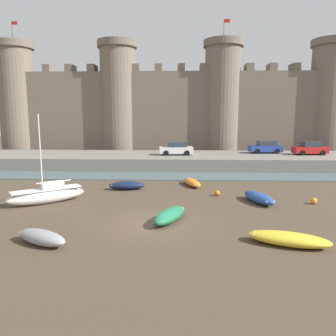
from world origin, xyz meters
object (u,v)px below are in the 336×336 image
Objects in this scene: rowboat_foreground_left at (259,198)px; mooring_buoy_near_shore at (217,193)px; rowboat_foreground_centre at (289,239)px; car_quay_west at (176,149)px; car_quay_centre_west at (266,147)px; sailboat_midflat_left at (47,195)px; rowboat_near_channel_left at (170,215)px; car_quay_east at (310,148)px; rowboat_foreground_right at (127,185)px; rowboat_near_channel_right at (192,182)px; rowboat_midflat_right at (42,237)px; mooring_buoy_off_centre at (314,201)px.

mooring_buoy_near_shore is at bearing 144.98° from rowboat_foreground_left.
rowboat_foreground_centre is 10.25m from mooring_buoy_near_shore.
rowboat_foreground_centre reaches higher than mooring_buoy_near_shore.
car_quay_west is 11.80m from car_quay_centre_west.
car_quay_west is at bearing 62.20° from sailboat_midflat_left.
sailboat_midflat_left is 1.74× the size of rowboat_near_channel_left.
rowboat_foreground_left is 8.57× the size of mooring_buoy_near_shore.
car_quay_east is (25.87, 18.35, 1.64)m from sailboat_midflat_left.
rowboat_foreground_centre is at bearing -93.25° from rowboat_foreground_left.
car_quay_east is at bearing 3.04° from car_quay_west.
rowboat_foreground_right is at bearing 165.54° from mooring_buoy_near_shore.
car_quay_centre_west is at bearing 11.90° from car_quay_west.
car_quay_west is at bearing -176.96° from car_quay_east.
rowboat_near_channel_right is 11.34m from car_quay_west.
rowboat_foreground_right is 22.00m from car_quay_centre_west.
mooring_buoy_near_shore is at bearing 46.42° from rowboat_midflat_right.
rowboat_foreground_centre is at bearing -76.66° from mooring_buoy_near_shore.
rowboat_near_channel_left reaches higher than mooring_buoy_off_centre.
rowboat_midflat_right reaches higher than rowboat_near_channel_right.
rowboat_foreground_right is at bearing 41.99° from sailboat_midflat_left.
rowboat_near_channel_left is 0.88× the size of car_quay_centre_west.
rowboat_foreground_centre is 1.30× the size of rowboat_midflat_right.
sailboat_midflat_left is at bearing -138.01° from rowboat_foreground_right.
rowboat_near_channel_right is at bearing -141.69° from car_quay_east.
car_quay_centre_west reaches higher than rowboat_foreground_centre.
rowboat_near_channel_left is at bearing 31.36° from rowboat_midflat_right.
mooring_buoy_near_shore is at bearing 103.34° from rowboat_foreground_centre.
rowboat_foreground_centre is at bearing -26.09° from sailboat_midflat_left.
rowboat_near_channel_left is at bearing -116.26° from car_quay_centre_west.
rowboat_foreground_right is (-10.35, 3.92, -0.01)m from rowboat_foreground_left.
rowboat_near_channel_left is at bearing -118.83° from mooring_buoy_near_shore.
mooring_buoy_off_centre is at bearing -18.29° from mooring_buoy_near_shore.
rowboat_foreground_left is 15.11m from rowboat_midflat_right.
rowboat_foreground_right reaches higher than rowboat_midflat_right.
mooring_buoy_near_shore is at bearing 161.71° from mooring_buoy_off_centre.
rowboat_foreground_left is at bearing -35.02° from mooring_buoy_near_shore.
rowboat_near_channel_left is at bearing -99.50° from rowboat_near_channel_right.
rowboat_midflat_right reaches higher than mooring_buoy_off_centre.
rowboat_foreground_left is at bearing 2.45° from sailboat_midflat_left.
rowboat_near_channel_right is 10.44m from mooring_buoy_off_centre.
rowboat_near_channel_left is at bearing -64.97° from rowboat_foreground_right.
rowboat_foreground_centre is at bearing -112.98° from car_quay_east.
mooring_buoy_off_centre is 19.92m from car_quay_west.
rowboat_foreground_right is (-9.89, 11.91, 0.04)m from rowboat_foreground_centre.
rowboat_foreground_left is at bearing 86.75° from rowboat_foreground_centre.
car_quay_centre_west is (11.55, 2.43, 0.00)m from car_quay_west.
car_quay_west reaches higher than rowboat_midflat_right.
car_quay_centre_west is (8.14, 17.26, 2.05)m from mooring_buoy_near_shore.
mooring_buoy_near_shore is 19.20m from car_quay_centre_west.
rowboat_foreground_right is at bearing -135.65° from car_quay_centre_west.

